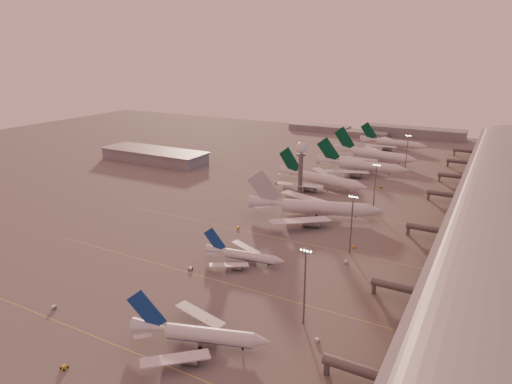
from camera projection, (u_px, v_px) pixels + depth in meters
The scene contains 26 objects.
ground at pixel (155, 279), 164.42m from camera, with size 700.00×700.00×0.00m, color #4D4B4B.
taxiway_markings at pixel (294, 240), 197.58m from camera, with size 180.00×185.25×0.02m.
terminal at pixel (503, 210), 204.12m from camera, with size 57.00×362.00×23.04m.
hangar at pixel (154, 155), 335.11m from camera, with size 82.00×27.00×8.50m.
radar_tower at pixel (301, 157), 256.26m from camera, with size 6.40×6.40×31.10m.
mast_a at pixel (305, 283), 133.79m from camera, with size 3.60×0.56×25.00m.
mast_b at pixel (352, 222), 181.19m from camera, with size 3.60×0.56×25.00m.
mast_c at pixel (375, 185), 229.51m from camera, with size 3.60×0.56×25.00m.
mast_d at pixel (407, 151), 305.76m from camera, with size 3.60×0.56×25.00m.
distant_horizon at pixel (383, 131), 434.20m from camera, with size 165.00×37.50×9.00m.
narrowbody_near at pixel (200, 336), 126.36m from camera, with size 39.62×31.12×15.98m.
narrowbody_mid at pixel (244, 257), 176.01m from camera, with size 33.07×26.22×12.97m.
widebody_white at pixel (315, 210), 222.59m from camera, with size 63.85×50.38×23.23m.
greentail_a at pixel (321, 181), 271.42m from camera, with size 59.35×47.57×21.67m.
greentail_b at pixel (362, 168), 301.81m from camera, with size 61.87×49.91×22.46m.
greentail_c at pixel (374, 156), 332.71m from camera, with size 64.28×51.50×23.50m.
greentail_d at pixel (393, 144), 376.64m from camera, with size 56.09×45.09×20.40m.
gsv_truck_a at pixel (55, 306), 144.96m from camera, with size 6.25×2.59×2.47m.
gsv_tug_near at pixel (64, 367), 118.18m from camera, with size 2.21×3.59×1.01m.
gsv_catering_a at pixel (318, 336), 128.74m from camera, with size 5.40×3.48×4.09m.
gsv_tug_mid at pixel (191, 269), 171.10m from camera, with size 3.53×4.14×1.02m.
gsv_truck_b at pixel (347, 261), 175.93m from camera, with size 6.22×3.44×2.38m.
gsv_truck_c at pixel (239, 226), 210.18m from camera, with size 4.16×5.22×2.03m.
gsv_catering_b at pixel (355, 244), 189.22m from camera, with size 5.11×2.57×4.12m.
gsv_truck_d at pixel (276, 181), 281.44m from camera, with size 3.88×5.51×2.10m.
gsv_tug_hangar at pixel (381, 187), 271.08m from camera, with size 3.44×2.31×0.93m.
Camera 1 is at (102.66, -111.78, 79.54)m, focal length 32.00 mm.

